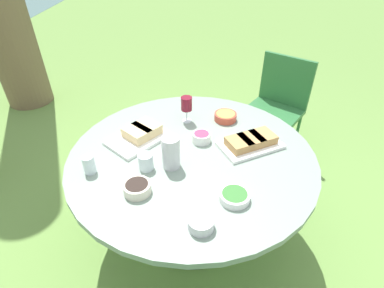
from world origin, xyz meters
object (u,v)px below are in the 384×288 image
Objects in this scene: chair_near_right at (277,102)px; water_pitcher at (171,152)px; dining_table at (192,166)px; wine_glass at (187,105)px.

water_pitcher is (-1.08, 0.81, 0.27)m from chair_near_right.
chair_near_right is (0.96, -0.70, -0.08)m from dining_table.
chair_near_right is 5.15× the size of wine_glass.
dining_table is at bearing 143.68° from chair_near_right.
chair_near_right is at bearing -50.22° from wine_glass.
chair_near_right is 1.37m from water_pitcher.
water_pitcher is at bearing 143.04° from chair_near_right.
wine_glass is at bearing 129.78° from chair_near_right.
dining_table is 7.66× the size of water_pitcher.
chair_near_right is at bearing -36.96° from water_pitcher.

